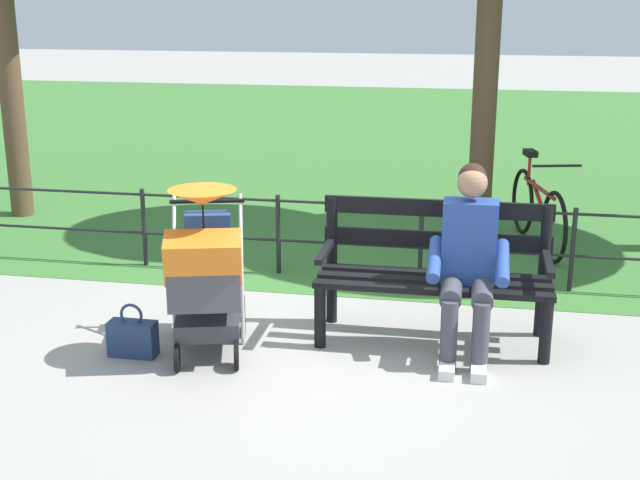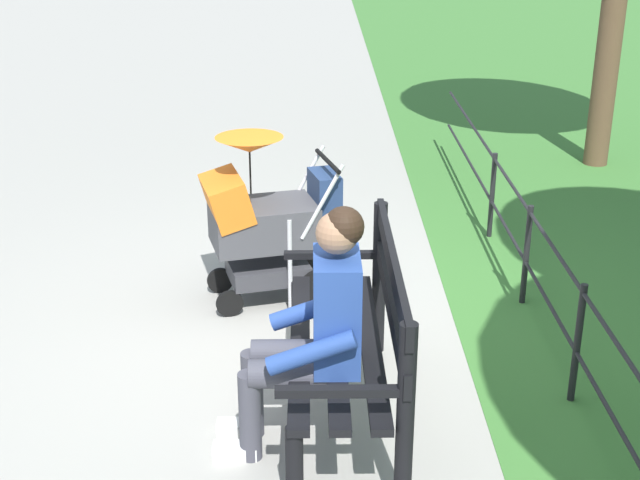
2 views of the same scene
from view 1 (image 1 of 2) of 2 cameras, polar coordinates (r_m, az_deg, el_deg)
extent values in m
plane|color=#9E9B93|center=(6.10, -0.03, -6.36)|extent=(60.00, 60.00, 0.00)
cube|color=#3D7533|center=(14.57, 6.56, 6.82)|extent=(40.00, 16.00, 0.01)
cube|color=black|center=(6.03, 7.69, -2.25)|extent=(1.60, 0.11, 0.04)
cube|color=black|center=(5.86, 7.60, -2.80)|extent=(1.60, 0.11, 0.04)
cube|color=black|center=(5.69, 7.51, -3.38)|extent=(1.60, 0.11, 0.04)
cube|color=black|center=(6.06, 7.82, 0.02)|extent=(1.60, 0.05, 0.12)
cube|color=black|center=(6.00, 7.90, 2.13)|extent=(1.60, 0.05, 0.12)
cylinder|color=black|center=(5.77, 14.91, -5.91)|extent=(0.08, 0.08, 0.45)
cylinder|color=black|center=(6.13, 14.76, -2.08)|extent=(0.08, 0.08, 0.95)
cube|color=black|center=(5.82, 15.06, -1.48)|extent=(0.05, 0.56, 0.04)
cylinder|color=black|center=(5.82, 0.00, -5.11)|extent=(0.08, 0.08, 0.45)
cylinder|color=black|center=(6.19, 0.80, -1.37)|extent=(0.08, 0.08, 0.95)
cube|color=black|center=(5.88, 0.35, -0.73)|extent=(0.05, 0.56, 0.04)
cylinder|color=#42424C|center=(5.64, 10.83, -3.50)|extent=(0.14, 0.40, 0.14)
cylinder|color=#42424C|center=(5.64, 8.80, -3.39)|extent=(0.14, 0.40, 0.14)
cylinder|color=#42424C|center=(5.53, 10.71, -6.48)|extent=(0.11, 0.11, 0.47)
cylinder|color=#42424C|center=(5.53, 8.63, -6.37)|extent=(0.11, 0.11, 0.47)
cube|color=silver|center=(5.54, 10.60, -8.70)|extent=(0.10, 0.22, 0.07)
cube|color=silver|center=(5.54, 8.51, -8.60)|extent=(0.10, 0.22, 0.07)
cube|color=#284793|center=(5.76, 9.98, -0.10)|extent=(0.36, 0.22, 0.56)
cylinder|color=#284793|center=(5.68, 12.14, -1.51)|extent=(0.09, 0.43, 0.23)
cylinder|color=#284793|center=(5.68, 7.70, -1.29)|extent=(0.09, 0.43, 0.23)
sphere|color=#A37556|center=(5.66, 10.18, 3.79)|extent=(0.20, 0.20, 0.20)
sphere|color=black|center=(5.69, 10.20, 4.15)|extent=(0.19, 0.19, 0.19)
cylinder|color=black|center=(6.10, -5.19, -5.03)|extent=(0.10, 0.28, 0.28)
cylinder|color=black|center=(6.13, -9.51, -5.10)|extent=(0.10, 0.28, 0.28)
cylinder|color=black|center=(5.57, -5.64, -7.74)|extent=(0.08, 0.18, 0.18)
cylinder|color=black|center=(5.59, -9.57, -7.80)|extent=(0.08, 0.18, 0.18)
cube|color=#38383D|center=(5.80, -7.51, -5.40)|extent=(0.54, 0.61, 0.12)
cylinder|color=silver|center=(5.85, -5.25, -4.04)|extent=(0.03, 0.03, 0.65)
cylinder|color=silver|center=(5.87, -9.75, -4.13)|extent=(0.03, 0.03, 0.65)
cube|color=#47474C|center=(5.67, -7.64, -2.37)|extent=(0.62, 0.78, 0.28)
cube|color=orange|center=(5.38, -7.85, -1.16)|extent=(0.54, 0.42, 0.33)
cylinder|color=black|center=(5.98, -7.58, 2.60)|extent=(0.51, 0.17, 0.03)
cylinder|color=silver|center=(5.93, -5.33, 0.55)|extent=(0.10, 0.29, 0.49)
cylinder|color=silver|center=(5.95, -9.76, 0.45)|extent=(0.10, 0.29, 0.49)
cone|color=orange|center=(5.44, -7.90, 2.86)|extent=(0.54, 0.54, 0.10)
cylinder|color=black|center=(5.49, -7.83, 1.03)|extent=(0.01, 0.01, 0.30)
cube|color=navy|center=(6.02, -7.51, 0.52)|extent=(0.35, 0.24, 0.28)
cube|color=navy|center=(5.86, -12.45, -6.48)|extent=(0.32, 0.14, 0.24)
torus|color=navy|center=(5.80, -12.55, -4.93)|extent=(0.16, 0.02, 0.16)
cylinder|color=black|center=(7.16, 16.58, -0.65)|extent=(0.04, 0.04, 0.70)
cylinder|color=black|center=(7.14, 6.78, -0.14)|extent=(0.04, 0.04, 0.70)
cylinder|color=black|center=(7.32, -2.82, 0.37)|extent=(0.04, 0.04, 0.70)
cylinder|color=black|center=(7.69, -11.72, 0.83)|extent=(0.04, 0.04, 0.70)
cylinder|color=black|center=(7.12, 1.94, 2.44)|extent=(8.57, 0.02, 0.02)
cylinder|color=black|center=(7.22, 1.92, -0.26)|extent=(8.57, 0.02, 0.02)
cylinder|color=brown|center=(8.54, 11.02, 9.74)|extent=(0.24, 0.24, 2.86)
cylinder|color=brown|center=(9.70, -20.03, 9.54)|extent=(0.24, 0.24, 2.77)
torus|color=black|center=(7.90, 15.43, 0.83)|extent=(0.20, 0.65, 0.66)
torus|color=black|center=(8.82, 13.43, 2.54)|extent=(0.20, 0.65, 0.66)
cylinder|color=maroon|center=(8.30, 14.49, 3.40)|extent=(0.26, 0.88, 0.04)
cylinder|color=maroon|center=(8.24, 14.62, 2.23)|extent=(0.19, 0.62, 0.38)
cylinder|color=maroon|center=(8.61, 13.86, 4.57)|extent=(0.03, 0.03, 0.30)
cube|color=black|center=(8.57, 13.93, 5.68)|extent=(0.15, 0.22, 0.06)
cylinder|color=black|center=(7.82, 15.61, 4.81)|extent=(0.43, 0.13, 0.02)
camera|label=2|loc=(6.58, 46.53, 13.65)|focal=49.11mm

